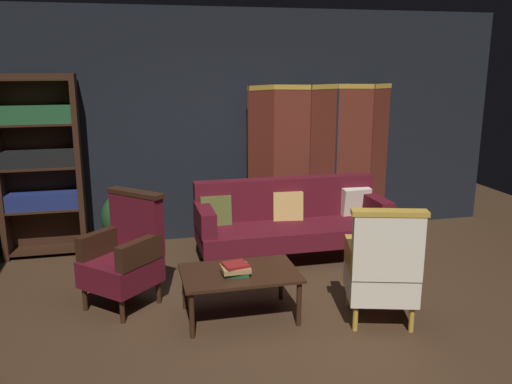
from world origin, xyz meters
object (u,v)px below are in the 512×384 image
object	(u,v)px
armchair_gilt_accent	(382,268)
book_tan_leather	(235,269)
velvet_couch	(290,219)
armchair_wing_left	(125,254)
folding_screen	(323,157)
bookshelf	(40,164)
book_green_cloth	(235,273)
coffee_table	(240,277)
book_red_leather	(235,265)
potted_plant	(124,222)

from	to	relation	value
armchair_gilt_accent	book_tan_leather	bearing A→B (deg)	165.46
velvet_couch	armchair_wing_left	world-z (taller)	armchair_wing_left
folding_screen	book_tan_leather	distance (m)	2.81
bookshelf	velvet_couch	distance (m)	2.87
armchair_gilt_accent	book_green_cloth	distance (m)	1.24
bookshelf	velvet_couch	world-z (taller)	bookshelf
bookshelf	coffee_table	world-z (taller)	bookshelf
folding_screen	book_green_cloth	distance (m)	2.82
coffee_table	book_red_leather	size ratio (longest dim) A/B	5.11
book_tan_leather	book_green_cloth	bearing A→B (deg)	0.00
book_red_leather	book_green_cloth	bearing A→B (deg)	0.00
bookshelf	book_red_leather	bearing A→B (deg)	-49.69
coffee_table	book_red_leather	bearing A→B (deg)	-130.78
book_green_cloth	potted_plant	bearing A→B (deg)	118.04
armchair_gilt_accent	velvet_couch	bearing A→B (deg)	99.86
potted_plant	book_green_cloth	world-z (taller)	potted_plant
bookshelf	coffee_table	xyz separation A→B (m)	(1.85, -2.06, -0.69)
folding_screen	armchair_wing_left	world-z (taller)	folding_screen
armchair_wing_left	book_tan_leather	xyz separation A→B (m)	(0.90, -0.55, -0.01)
armchair_gilt_accent	potted_plant	world-z (taller)	armchair_gilt_accent
armchair_wing_left	book_green_cloth	distance (m)	1.06
velvet_couch	book_tan_leather	size ratio (longest dim) A/B	9.07
book_green_cloth	book_tan_leather	xyz separation A→B (m)	(0.00, 0.00, 0.04)
folding_screen	coffee_table	xyz separation A→B (m)	(-1.56, -2.20, -0.61)
bookshelf	potted_plant	distance (m)	1.14
book_tan_leather	armchair_wing_left	bearing A→B (deg)	148.66
coffee_table	potted_plant	bearing A→B (deg)	120.07
bookshelf	potted_plant	xyz separation A→B (m)	(0.87, -0.39, -0.63)
bookshelf	coffee_table	bearing A→B (deg)	-48.18
coffee_table	armchair_wing_left	size ratio (longest dim) A/B	0.96
velvet_couch	armchair_gilt_accent	bearing A→B (deg)	-80.14
potted_plant	folding_screen	bearing A→B (deg)	11.58
armchair_gilt_accent	armchair_wing_left	world-z (taller)	same
armchair_wing_left	bookshelf	bearing A→B (deg)	119.68
velvet_couch	potted_plant	bearing A→B (deg)	168.97
velvet_couch	book_green_cloth	size ratio (longest dim) A/B	10.19
armchair_wing_left	book_red_leather	world-z (taller)	armchair_wing_left
bookshelf	armchair_wing_left	size ratio (longest dim) A/B	1.97
armchair_wing_left	potted_plant	distance (m)	1.19
velvet_couch	book_red_leather	world-z (taller)	velvet_couch
book_red_leather	armchair_gilt_accent	bearing A→B (deg)	-14.54
folding_screen	book_green_cloth	bearing A→B (deg)	-125.45
bookshelf	potted_plant	size ratio (longest dim) A/B	2.66
coffee_table	armchair_gilt_accent	world-z (taller)	armchair_gilt_accent
book_tan_leather	book_red_leather	world-z (taller)	book_red_leather
armchair_gilt_accent	folding_screen	bearing A→B (deg)	80.95
book_red_leather	coffee_table	bearing A→B (deg)	49.22
folding_screen	book_red_leather	world-z (taller)	folding_screen
bookshelf	armchair_gilt_accent	world-z (taller)	bookshelf
velvet_couch	armchair_gilt_accent	distance (m)	1.71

